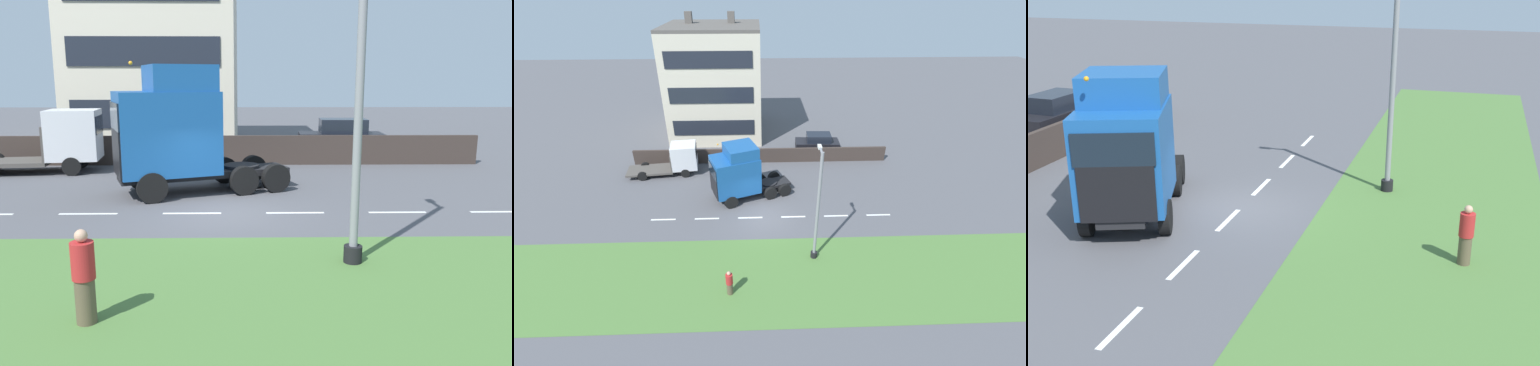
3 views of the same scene
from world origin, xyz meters
The scene contains 7 objects.
ground_plane centered at (0.00, 0.00, 0.00)m, with size 120.00×120.00×0.00m, color #515156.
grass_verge centered at (-6.00, 0.00, 0.01)m, with size 7.00×44.00×0.01m.
lane_markings centered at (0.00, -0.70, 0.00)m, with size 0.16×17.80×0.00m.
lorry_cab centered at (2.79, 1.78, 2.28)m, with size 4.46×6.53×4.70m.
parked_car centered at (10.76, -5.70, 1.01)m, with size 2.11×4.37×2.08m.
lamp_post centered at (-4.26, -3.19, 3.31)m, with size 1.33×0.41×7.36m.
pedestrian centered at (-7.08, 1.93, 0.81)m, with size 0.39×0.39×1.66m.
Camera 3 is at (-6.97, 17.95, 7.61)m, focal length 45.00 mm.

